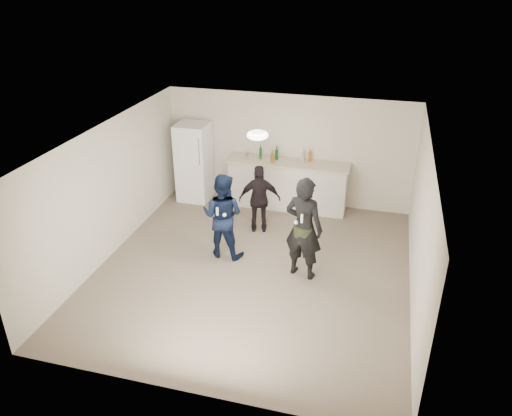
% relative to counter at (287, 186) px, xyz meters
% --- Properties ---
extents(floor, '(6.00, 6.00, 0.00)m').
position_rel_counter_xyz_m(floor, '(-0.07, -2.67, -0.53)').
color(floor, '#6B5B4C').
rests_on(floor, ground).
extents(ceiling, '(6.00, 6.00, 0.00)m').
position_rel_counter_xyz_m(ceiling, '(-0.07, -2.67, 1.98)').
color(ceiling, silver).
rests_on(ceiling, wall_back).
extents(wall_back, '(6.00, 0.00, 6.00)m').
position_rel_counter_xyz_m(wall_back, '(-0.07, 0.33, 0.72)').
color(wall_back, beige).
rests_on(wall_back, floor).
extents(wall_front, '(6.00, 0.00, 6.00)m').
position_rel_counter_xyz_m(wall_front, '(-0.07, -5.67, 0.72)').
color(wall_front, beige).
rests_on(wall_front, floor).
extents(wall_left, '(0.00, 6.00, 6.00)m').
position_rel_counter_xyz_m(wall_left, '(-2.82, -2.67, 0.72)').
color(wall_left, beige).
rests_on(wall_left, floor).
extents(wall_right, '(0.00, 6.00, 6.00)m').
position_rel_counter_xyz_m(wall_right, '(2.68, -2.67, 0.72)').
color(wall_right, beige).
rests_on(wall_right, floor).
extents(counter, '(2.60, 0.56, 1.05)m').
position_rel_counter_xyz_m(counter, '(0.00, 0.00, 0.00)').
color(counter, beige).
rests_on(counter, floor).
extents(counter_top, '(2.68, 0.64, 0.04)m').
position_rel_counter_xyz_m(counter_top, '(0.00, 0.00, 0.55)').
color(counter_top, beige).
rests_on(counter_top, counter).
extents(fridge, '(0.70, 0.70, 1.80)m').
position_rel_counter_xyz_m(fridge, '(-2.18, -0.07, 0.38)').
color(fridge, white).
rests_on(fridge, floor).
extents(fridge_handle, '(0.02, 0.02, 0.60)m').
position_rel_counter_xyz_m(fridge_handle, '(-1.90, -0.44, 0.78)').
color(fridge_handle, silver).
rests_on(fridge_handle, fridge).
extents(ceiling_dome, '(0.36, 0.36, 0.16)m').
position_rel_counter_xyz_m(ceiling_dome, '(-0.07, -2.37, 1.93)').
color(ceiling_dome, white).
rests_on(ceiling_dome, ceiling).
extents(shaker, '(0.08, 0.08, 0.17)m').
position_rel_counter_xyz_m(shaker, '(-0.93, -0.06, 0.65)').
color(shaker, silver).
rests_on(shaker, counter_top).
extents(man, '(0.84, 0.68, 1.64)m').
position_rel_counter_xyz_m(man, '(-0.75, -2.30, 0.30)').
color(man, '#101F44').
rests_on(man, floor).
extents(woman, '(0.78, 0.61, 1.87)m').
position_rel_counter_xyz_m(woman, '(0.81, -2.60, 0.41)').
color(woman, black).
rests_on(woman, floor).
extents(camo_shorts, '(0.34, 0.34, 0.28)m').
position_rel_counter_xyz_m(camo_shorts, '(0.81, -2.60, 0.32)').
color(camo_shorts, '#2C3C1B').
rests_on(camo_shorts, woman).
extents(spectator, '(0.90, 0.55, 1.44)m').
position_rel_counter_xyz_m(spectator, '(-0.32, -1.23, 0.19)').
color(spectator, black).
rests_on(spectator, floor).
extents(remote_man, '(0.04, 0.04, 0.15)m').
position_rel_counter_xyz_m(remote_man, '(-0.75, -2.58, 0.53)').
color(remote_man, white).
rests_on(remote_man, man).
extents(nunchuk_man, '(0.07, 0.07, 0.07)m').
position_rel_counter_xyz_m(nunchuk_man, '(-0.63, -2.55, 0.45)').
color(nunchuk_man, white).
rests_on(nunchuk_man, man).
extents(remote_woman, '(0.04, 0.04, 0.15)m').
position_rel_counter_xyz_m(remote_woman, '(0.81, -2.85, 0.72)').
color(remote_woman, white).
rests_on(remote_woman, woman).
extents(nunchuk_woman, '(0.07, 0.07, 0.07)m').
position_rel_counter_xyz_m(nunchuk_woman, '(0.71, -2.82, 0.62)').
color(nunchuk_woman, white).
rests_on(nunchuk_woman, woman).
extents(bottle_cluster, '(1.15, 0.37, 0.24)m').
position_rel_counter_xyz_m(bottle_cluster, '(-0.10, 0.06, 0.67)').
color(bottle_cluster, '#9E5417').
rests_on(bottle_cluster, counter_top).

